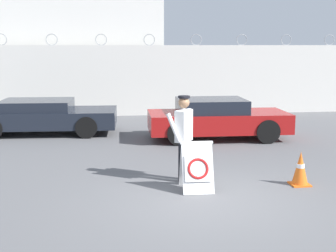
{
  "coord_description": "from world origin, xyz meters",
  "views": [
    {
      "loc": [
        -1.86,
        -8.25,
        2.9
      ],
      "look_at": [
        -0.44,
        2.26,
        1.06
      ],
      "focal_mm": 50.0,
      "sensor_mm": 36.0,
      "label": 1
    }
  ],
  "objects": [
    {
      "name": "ground_plane",
      "position": [
        0.0,
        0.0,
        0.0
      ],
      "size": [
        90.0,
        90.0,
        0.0
      ],
      "primitive_type": "plane",
      "color": "#5B5B5E"
    },
    {
      "name": "perimeter_wall",
      "position": [
        0.0,
        11.15,
        1.45
      ],
      "size": [
        36.0,
        0.3,
        3.35
      ],
      "color": "silver",
      "rests_on": "ground_plane"
    },
    {
      "name": "building_block",
      "position": [
        -4.25,
        15.66,
        3.07
      ],
      "size": [
        9.92,
        7.44,
        6.14
      ],
      "color": "silver",
      "rests_on": "ground_plane"
    },
    {
      "name": "barricade_sign",
      "position": [
        -0.06,
        0.7,
        0.5
      ],
      "size": [
        0.66,
        0.78,
        1.0
      ],
      "rotation": [
        0.0,
        0.0,
        -0.03
      ],
      "color": "white",
      "rests_on": "ground_plane"
    },
    {
      "name": "security_guard",
      "position": [
        -0.22,
        1.38,
        1.05
      ],
      "size": [
        0.63,
        0.58,
        1.85
      ],
      "rotation": [
        0.0,
        0.0,
        -2.17
      ],
      "color": "black",
      "rests_on": "ground_plane"
    },
    {
      "name": "traffic_cone_mid",
      "position": [
        2.15,
        0.75,
        0.35
      ],
      "size": [
        0.39,
        0.39,
        0.72
      ],
      "color": "orange",
      "rests_on": "ground_plane"
    },
    {
      "name": "parked_car_front_coupe",
      "position": [
        -3.9,
        7.42,
        0.59
      ],
      "size": [
        4.79,
        2.24,
        1.12
      ],
      "rotation": [
        0.0,
        0.0,
        -0.06
      ],
      "color": "black",
      "rests_on": "ground_plane"
    },
    {
      "name": "parked_car_rear_sedan",
      "position": [
        1.57,
        5.78,
        0.64
      ],
      "size": [
        4.34,
        2.03,
        1.26
      ],
      "rotation": [
        0.0,
        0.0,
        -0.03
      ],
      "color": "black",
      "rests_on": "ground_plane"
    }
  ]
}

